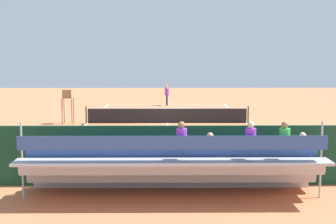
% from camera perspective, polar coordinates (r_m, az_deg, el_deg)
% --- Properties ---
extents(ground_plane, '(60.00, 60.00, 0.00)m').
position_cam_1_polar(ground_plane, '(29.72, -0.08, -1.34)').
color(ground_plane, '#CC7047').
extents(court_line_markings, '(10.10, 22.20, 0.01)m').
position_cam_1_polar(court_line_markings, '(29.76, -0.08, -1.32)').
color(court_line_markings, white).
rests_on(court_line_markings, ground).
extents(tennis_net, '(10.30, 0.10, 1.07)m').
position_cam_1_polar(tennis_net, '(29.65, -0.08, -0.38)').
color(tennis_net, black).
rests_on(tennis_net, ground).
extents(backdrop_wall, '(18.00, 0.16, 2.00)m').
position_cam_1_polar(backdrop_wall, '(15.76, 0.39, -5.24)').
color(backdrop_wall, '#194228').
rests_on(backdrop_wall, ground).
extents(bleacher_stand, '(9.06, 2.40, 2.48)m').
position_cam_1_polar(bleacher_stand, '(14.42, 1.25, -6.61)').
color(bleacher_stand, '#B2B2B7').
rests_on(bleacher_stand, ground).
extents(umpire_chair, '(0.67, 0.67, 2.14)m').
position_cam_1_polar(umpire_chair, '(29.92, -12.04, 1.10)').
color(umpire_chair, olive).
rests_on(umpire_chair, ground).
extents(courtside_bench, '(1.80, 0.40, 0.93)m').
position_cam_1_polar(courtside_bench, '(16.95, 11.68, -6.04)').
color(courtside_bench, '#33383D').
rests_on(courtside_bench, ground).
extents(equipment_bag, '(0.90, 0.36, 0.36)m').
position_cam_1_polar(equipment_bag, '(16.68, 6.92, -7.50)').
color(equipment_bag, black).
rests_on(equipment_bag, ground).
extents(tennis_player, '(0.41, 0.55, 1.93)m').
position_cam_1_polar(tennis_player, '(39.64, -0.13, 2.27)').
color(tennis_player, navy).
rests_on(tennis_player, ground).
extents(tennis_racket, '(0.58, 0.41, 0.03)m').
position_cam_1_polar(tennis_racket, '(39.30, -0.68, 0.76)').
color(tennis_racket, black).
rests_on(tennis_racket, ground).
extents(tennis_ball_near, '(0.07, 0.07, 0.07)m').
position_cam_1_polar(tennis_ball_near, '(39.20, -1.94, 0.77)').
color(tennis_ball_near, '#CCDB33').
rests_on(tennis_ball_near, ground).
extents(line_judge, '(0.42, 0.55, 1.93)m').
position_cam_1_polar(line_judge, '(16.77, -10.68, -4.56)').
color(line_judge, '#232328').
rests_on(line_judge, ground).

